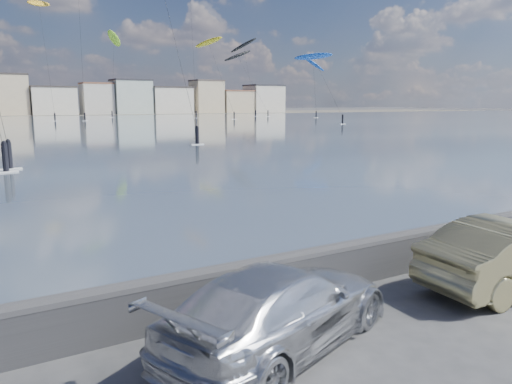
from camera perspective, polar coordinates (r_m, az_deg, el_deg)
ground at (r=8.74m, az=8.33°, el=-19.12°), size 700.00×700.00×0.00m
seawall at (r=10.52m, az=-1.06°, el=-10.30°), size 400.00×0.36×1.08m
car_silver at (r=8.95m, az=2.78°, el=-12.99°), size 5.51×3.73×1.48m
kitesurfer_2 at (r=113.63m, az=6.60°, el=15.05°), size 7.13×16.46×15.37m
kitesurfer_3 at (r=176.40m, az=-1.44°, el=16.35°), size 8.96×19.50×26.32m
kitesurfer_4 at (r=153.11m, az=6.59°, el=14.24°), size 6.96×9.57×18.40m
kitesurfer_9 at (r=137.93m, az=-23.56°, el=19.03°), size 8.04×13.41×29.53m
kitesurfer_13 at (r=169.23m, az=-2.09°, el=15.25°), size 10.23×17.16×21.95m
kitesurfer_17 at (r=163.38m, az=-15.91°, el=16.41°), size 8.03×12.28×26.06m
kitesurfer_18 at (r=142.86m, az=-5.44°, el=16.61°), size 5.90×17.86×22.08m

